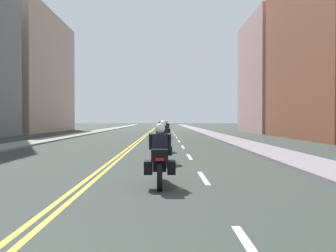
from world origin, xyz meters
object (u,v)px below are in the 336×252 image
object	(u,v)px
motorcycle_4	(162,133)
motorcycle_3	(160,135)
motorcycle_2	(163,139)
motorcycle_1	(163,146)
motorcycle_0	(160,160)
motorcycle_7	(163,128)
motorcycle_6	(165,129)
motorcycle_5	(166,131)

from	to	relation	value
motorcycle_4	motorcycle_3	bearing A→B (deg)	-93.21
motorcycle_3	motorcycle_2	bearing A→B (deg)	-90.22
motorcycle_1	motorcycle_0	bearing A→B (deg)	-87.11
motorcycle_0	motorcycle_1	xyz separation A→B (m)	(0.04, 4.91, 0.01)
motorcycle_1	motorcycle_4	xyz separation A→B (m)	(-0.12, 14.96, -0.01)
motorcycle_1	motorcycle_7	distance (m)	30.18
motorcycle_3	motorcycle_6	bearing A→B (deg)	86.21
motorcycle_0	motorcycle_4	bearing A→B (deg)	89.94
motorcycle_2	motorcycle_3	size ratio (longest dim) A/B	1.02
motorcycle_0	motorcycle_3	xyz separation A→B (m)	(-0.19, 15.19, -0.01)
motorcycle_1	motorcycle_7	world-z (taller)	motorcycle_1
motorcycle_2	motorcycle_5	distance (m)	14.75
motorcycle_5	motorcycle_3	bearing A→B (deg)	-92.27
motorcycle_2	motorcycle_5	xyz separation A→B (m)	(0.24, 14.75, -0.02)
motorcycle_3	motorcycle_5	xyz separation A→B (m)	(0.45, 9.63, 0.01)
motorcycle_6	motorcycle_4	bearing A→B (deg)	-89.16
motorcycle_1	motorcycle_5	size ratio (longest dim) A/B	1.07
motorcycle_2	motorcycle_7	xyz separation A→B (m)	(-0.06, 25.03, -0.01)
motorcycle_1	motorcycle_5	distance (m)	19.91
motorcycle_3	motorcycle_4	world-z (taller)	motorcycle_4
motorcycle_5	motorcycle_1	bearing A→B (deg)	-90.21
motorcycle_5	motorcycle_6	world-z (taller)	same
motorcycle_0	motorcycle_4	world-z (taller)	motorcycle_4
motorcycle_2	motorcycle_6	world-z (taller)	motorcycle_2
motorcycle_3	motorcycle_0	bearing A→B (deg)	-91.92
motorcycle_0	motorcycle_2	size ratio (longest dim) A/B	1.01
motorcycle_3	motorcycle_5	distance (m)	9.64
motorcycle_3	motorcycle_4	distance (m)	4.68
motorcycle_1	motorcycle_3	world-z (taller)	motorcycle_1
motorcycle_2	motorcycle_3	bearing A→B (deg)	95.04
motorcycle_2	motorcycle_3	world-z (taller)	motorcycle_2
motorcycle_3	motorcycle_7	xyz separation A→B (m)	(0.15, 19.91, 0.02)
motorcycle_4	motorcycle_6	xyz separation A→B (m)	(0.18, 10.08, -0.01)
motorcycle_4	motorcycle_5	bearing A→B (deg)	84.28
motorcycle_1	motorcycle_3	bearing A→B (deg)	94.70
motorcycle_0	motorcycle_4	xyz separation A→B (m)	(-0.08, 19.87, 0.01)
motorcycle_1	motorcycle_2	world-z (taller)	motorcycle_2
motorcycle_3	motorcycle_5	bearing A→B (deg)	84.68
motorcycle_4	motorcycle_5	distance (m)	4.96
motorcycle_0	motorcycle_2	bearing A→B (deg)	89.57
motorcycle_2	motorcycle_5	bearing A→B (deg)	91.71
motorcycle_1	motorcycle_4	distance (m)	14.96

